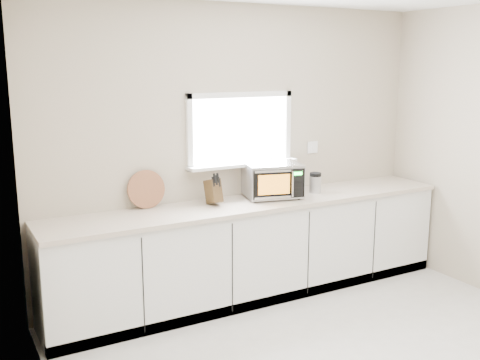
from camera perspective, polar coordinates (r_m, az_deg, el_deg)
back_wall at (r=5.33m, az=-0.05°, el=3.17°), size 4.00×0.17×2.70m
cabinets at (r=5.30m, az=1.51°, el=-7.18°), size 3.92×0.60×0.88m
countertop at (r=5.16m, az=1.59°, el=-2.37°), size 3.92×0.64×0.04m
microwave at (r=5.27m, az=3.34°, el=0.05°), size 0.59×0.51×0.33m
knife_block at (r=5.00m, az=-2.71°, el=-1.11°), size 0.11×0.21×0.30m
cutting_board at (r=4.94m, az=-9.51°, el=-0.93°), size 0.34×0.08×0.34m
coffee_grinder at (r=5.52m, az=7.65°, el=-0.26°), size 0.13×0.13×0.20m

